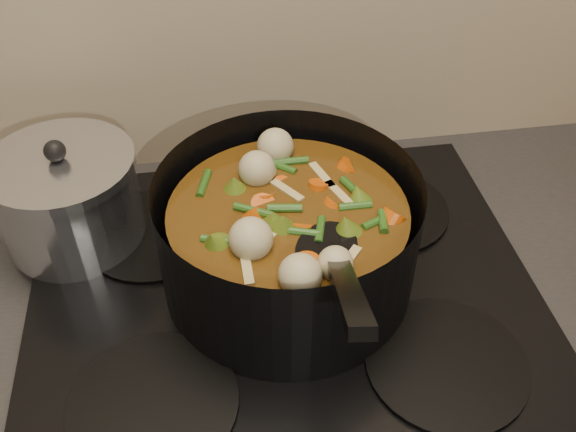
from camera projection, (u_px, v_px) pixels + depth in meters
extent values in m
cube|color=black|center=(285.00, 317.00, 0.82)|extent=(2.64, 0.64, 0.05)
cube|color=black|center=(285.00, 299.00, 0.79)|extent=(0.62, 0.54, 0.02)
cylinder|color=black|center=(153.00, 403.00, 0.67)|extent=(0.18, 0.18, 0.01)
cylinder|color=black|center=(446.00, 363.00, 0.71)|extent=(0.18, 0.18, 0.01)
cylinder|color=black|center=(153.00, 234.00, 0.86)|extent=(0.18, 0.18, 0.01)
cylinder|color=black|center=(384.00, 209.00, 0.90)|extent=(0.18, 0.18, 0.01)
cylinder|color=black|center=(288.00, 235.00, 0.75)|extent=(0.38, 0.38, 0.15)
cylinder|color=black|center=(288.00, 276.00, 0.80)|extent=(0.30, 0.30, 0.01)
cylinder|color=#52340E|center=(288.00, 243.00, 0.76)|extent=(0.28, 0.28, 0.11)
cylinder|color=#D54B0A|center=(323.00, 208.00, 0.73)|extent=(0.03, 0.03, 0.03)
cylinder|color=#D54B0A|center=(320.00, 178.00, 0.78)|extent=(0.04, 0.04, 0.03)
cylinder|color=#D54B0A|center=(264.00, 159.00, 0.80)|extent=(0.04, 0.04, 0.03)
cylinder|color=#D54B0A|center=(244.00, 199.00, 0.75)|extent=(0.03, 0.04, 0.03)
cylinder|color=#D54B0A|center=(215.00, 234.00, 0.70)|extent=(0.04, 0.04, 0.03)
cylinder|color=#D54B0A|center=(277.00, 236.00, 0.70)|extent=(0.04, 0.04, 0.03)
cylinder|color=#D54B0A|center=(324.00, 250.00, 0.68)|extent=(0.04, 0.04, 0.03)
cylinder|color=#D54B0A|center=(380.00, 222.00, 0.72)|extent=(0.04, 0.03, 0.03)
cylinder|color=#D54B0A|center=(325.00, 192.00, 0.76)|extent=(0.04, 0.04, 0.03)
cylinder|color=#D54B0A|center=(289.00, 165.00, 0.80)|extent=(0.04, 0.04, 0.03)
cylinder|color=#D54B0A|center=(262.00, 197.00, 0.75)|extent=(0.03, 0.03, 0.03)
cylinder|color=#D54B0A|center=(224.00, 217.00, 0.72)|extent=(0.04, 0.04, 0.03)
cylinder|color=#D54B0A|center=(231.00, 267.00, 0.67)|extent=(0.04, 0.04, 0.03)
sphere|color=tan|center=(344.00, 197.00, 0.73)|extent=(0.04, 0.04, 0.04)
sphere|color=tan|center=(277.00, 169.00, 0.77)|extent=(0.04, 0.04, 0.04)
sphere|color=tan|center=(232.00, 213.00, 0.71)|extent=(0.04, 0.04, 0.04)
sphere|color=tan|center=(307.00, 241.00, 0.68)|extent=(0.04, 0.04, 0.04)
sphere|color=tan|center=(339.00, 190.00, 0.74)|extent=(0.04, 0.04, 0.04)
cone|color=#5D741D|center=(263.00, 260.00, 0.66)|extent=(0.04, 0.04, 0.04)
cone|color=#5D741D|center=(360.00, 230.00, 0.70)|extent=(0.04, 0.04, 0.04)
cone|color=#5D741D|center=(329.00, 168.00, 0.78)|extent=(0.04, 0.04, 0.04)
cone|color=#5D741D|center=(236.00, 173.00, 0.77)|extent=(0.04, 0.04, 0.04)
cone|color=#5D741D|center=(223.00, 239.00, 0.68)|extent=(0.04, 0.04, 0.04)
cone|color=#5D741D|center=(328.00, 255.00, 0.67)|extent=(0.04, 0.04, 0.04)
cylinder|color=#2E5C1B|center=(308.00, 186.00, 0.76)|extent=(0.01, 0.04, 0.01)
cylinder|color=#2E5C1B|center=(257.00, 156.00, 0.80)|extent=(0.04, 0.03, 0.01)
cylinder|color=#2E5C1B|center=(218.00, 194.00, 0.74)|extent=(0.04, 0.02, 0.01)
cylinder|color=#2E5C1B|center=(238.00, 230.00, 0.70)|extent=(0.03, 0.04, 0.01)
cylinder|color=#2E5C1B|center=(284.00, 236.00, 0.69)|extent=(0.03, 0.04, 0.01)
cylinder|color=#2E5C1B|center=(360.00, 254.00, 0.67)|extent=(0.04, 0.02, 0.01)
cylinder|color=#2E5C1B|center=(362.00, 202.00, 0.73)|extent=(0.04, 0.03, 0.01)
cylinder|color=#2E5C1B|center=(317.00, 177.00, 0.77)|extent=(0.01, 0.04, 0.01)
cylinder|color=#2E5C1B|center=(275.00, 184.00, 0.76)|extent=(0.04, 0.03, 0.01)
cylinder|color=#2E5C1B|center=(204.00, 189.00, 0.75)|extent=(0.04, 0.02, 0.01)
cylinder|color=#2E5C1B|center=(221.00, 236.00, 0.69)|extent=(0.03, 0.04, 0.01)
cylinder|color=#2E5C1B|center=(281.00, 249.00, 0.68)|extent=(0.03, 0.04, 0.01)
cube|color=tan|center=(223.00, 202.00, 0.73)|extent=(0.04, 0.01, 0.00)
cube|color=tan|center=(266.00, 254.00, 0.67)|extent=(0.02, 0.05, 0.00)
cube|color=tan|center=(350.00, 229.00, 0.70)|extent=(0.04, 0.03, 0.00)
cube|color=tan|center=(324.00, 175.00, 0.77)|extent=(0.04, 0.04, 0.00)
cube|color=tan|center=(242.00, 179.00, 0.76)|extent=(0.03, 0.04, 0.00)
cube|color=tan|center=(232.00, 237.00, 0.69)|extent=(0.05, 0.02, 0.00)
ellipsoid|color=black|center=(326.00, 249.00, 0.68)|extent=(0.10, 0.11, 0.01)
cube|color=black|center=(347.00, 290.00, 0.57)|extent=(0.04, 0.18, 0.11)
cylinder|color=silver|center=(70.00, 203.00, 0.83)|extent=(0.18, 0.18, 0.11)
cylinder|color=silver|center=(59.00, 164.00, 0.79)|extent=(0.19, 0.19, 0.01)
sphere|color=black|center=(55.00, 151.00, 0.77)|extent=(0.03, 0.03, 0.03)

